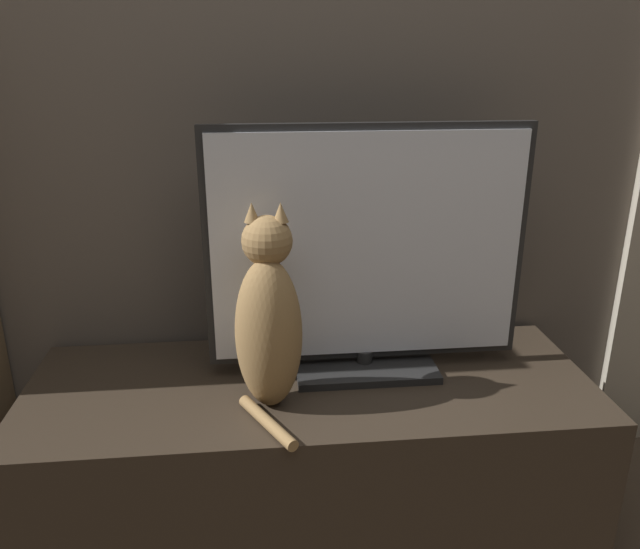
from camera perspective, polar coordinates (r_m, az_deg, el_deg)
wall_back at (r=1.76m, az=-2.02°, el=21.28°), size 4.80×0.05×2.60m
tv_stand at (r=1.77m, az=-0.82°, el=-15.92°), size 1.47×0.56×0.44m
tv at (r=1.60m, az=4.31°, el=1.52°), size 0.83×0.23×0.66m
cat at (r=1.47m, az=-4.72°, el=-4.25°), size 0.17×0.30×0.50m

